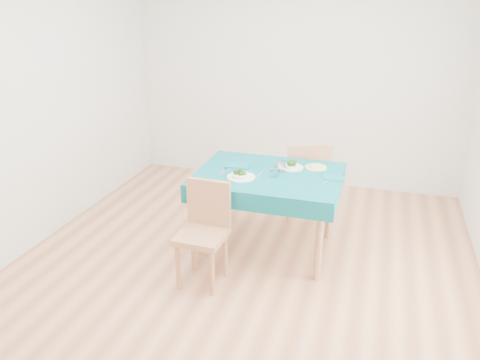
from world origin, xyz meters
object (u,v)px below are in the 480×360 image
(chair_near, at_px, (201,231))
(bowl_near, at_px, (241,174))
(chair_far, at_px, (305,166))
(bowl_far, at_px, (292,165))
(table, at_px, (267,212))
(side_plate, at_px, (316,167))

(chair_near, relative_size, bowl_near, 3.82)
(bowl_near, bearing_deg, chair_far, 68.70)
(chair_far, bearing_deg, bowl_far, 67.46)
(table, relative_size, bowl_near, 5.14)
(chair_near, distance_m, side_plate, 1.25)
(bowl_far, bearing_deg, side_plate, 18.77)
(bowl_near, bearing_deg, chair_near, -108.90)
(table, relative_size, chair_near, 1.35)
(table, height_order, bowl_far, bowl_far)
(table, bearing_deg, bowl_near, -139.47)
(bowl_near, distance_m, bowl_far, 0.52)
(chair_near, relative_size, bowl_far, 4.37)
(table, xyz_separation_m, chair_near, (-0.38, -0.69, 0.09))
(bowl_near, xyz_separation_m, side_plate, (0.58, 0.44, -0.03))
(chair_far, xyz_separation_m, side_plate, (0.19, -0.57, 0.20))
(bowl_near, height_order, bowl_far, bowl_near)
(chair_far, xyz_separation_m, bowl_far, (-0.02, -0.65, 0.23))
(chair_near, xyz_separation_m, chair_far, (0.57, 1.53, 0.09))
(chair_near, height_order, bowl_far, chair_near)
(table, height_order, bowl_near, bowl_near)
(chair_near, bearing_deg, chair_far, 71.44)
(chair_near, height_order, side_plate, chair_near)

